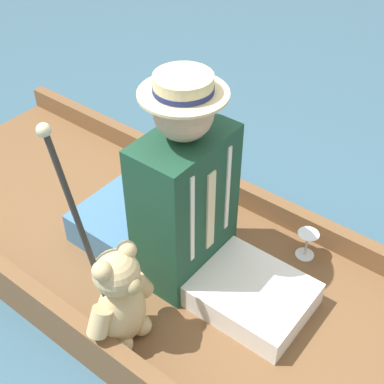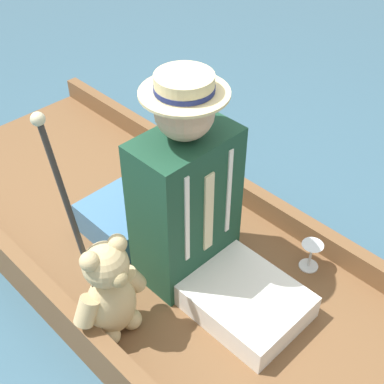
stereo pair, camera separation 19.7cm
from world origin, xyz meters
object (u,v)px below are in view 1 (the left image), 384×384
(teddy_bear, at_px, (121,300))
(walking_cane, at_px, (81,232))
(seated_person, at_px, (197,211))
(wine_glass, at_px, (308,239))

(teddy_bear, xyz_separation_m, walking_cane, (0.04, -0.10, 0.31))
(seated_person, bearing_deg, teddy_bear, -1.51)
(teddy_bear, distance_m, wine_glass, 0.85)
(seated_person, bearing_deg, walking_cane, -13.21)
(seated_person, xyz_separation_m, teddy_bear, (0.41, -0.02, -0.13))
(wine_glass, bearing_deg, walking_cane, -27.68)
(seated_person, height_order, walking_cane, seated_person)
(teddy_bear, bearing_deg, seated_person, 177.04)
(seated_person, distance_m, walking_cane, 0.50)
(wine_glass, height_order, walking_cane, walking_cane)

